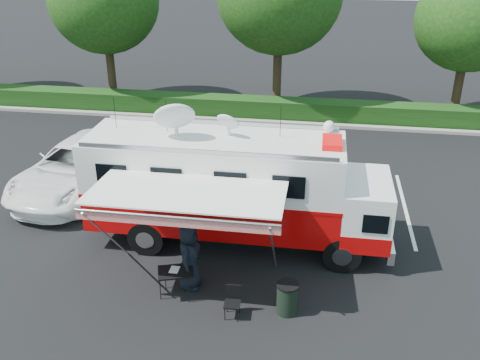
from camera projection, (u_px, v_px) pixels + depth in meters
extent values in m
plane|color=black|center=(238.00, 241.00, 16.88)|extent=(120.00, 120.00, 0.00)
cube|color=#9E998E|center=(354.00, 127.00, 26.08)|extent=(60.00, 0.35, 0.15)
cube|color=black|center=(354.00, 113.00, 26.70)|extent=(60.00, 1.20, 1.00)
cylinder|color=black|center=(111.00, 64.00, 28.73)|extent=(0.44, 0.44, 4.40)
ellipsoid|color=#14380F|center=(104.00, 1.00, 27.32)|extent=(5.63, 5.63, 5.35)
cylinder|color=black|center=(277.00, 67.00, 27.40)|extent=(0.44, 0.44, 4.80)
cylinder|color=black|center=(459.00, 81.00, 26.33)|extent=(0.44, 0.44, 4.00)
ellipsoid|color=#14380F|center=(470.00, 20.00, 25.04)|extent=(5.12, 5.12, 4.86)
cube|color=silver|center=(82.00, 185.00, 20.45)|extent=(0.12, 5.50, 0.01)
cube|color=silver|center=(237.00, 196.00, 19.62)|extent=(0.12, 5.50, 0.01)
cube|color=silver|center=(405.00, 208.00, 18.79)|extent=(0.12, 5.50, 0.01)
cube|color=black|center=(238.00, 226.00, 16.65)|extent=(8.59, 1.40, 0.30)
cylinder|color=black|center=(342.00, 254.00, 15.23)|extent=(1.10, 0.32, 1.10)
cylinder|color=black|center=(341.00, 216.00, 17.18)|extent=(1.10, 0.32, 1.10)
cylinder|color=black|center=(146.00, 238.00, 16.03)|extent=(1.10, 0.32, 1.10)
cylinder|color=black|center=(167.00, 203.00, 17.98)|extent=(1.10, 0.32, 1.10)
cube|color=silver|center=(387.00, 236.00, 16.00)|extent=(0.20, 2.50, 0.40)
cube|color=white|center=(365.00, 207.00, 15.69)|extent=(1.40, 2.50, 1.70)
cube|color=#B40707|center=(363.00, 224.00, 15.95)|extent=(1.42, 2.52, 0.55)
cube|color=black|center=(389.00, 199.00, 15.47)|extent=(0.12, 2.20, 0.70)
cube|color=#B40707|center=(215.00, 203.00, 16.42)|extent=(7.59, 2.50, 1.20)
cube|color=#B40707|center=(215.00, 186.00, 16.15)|extent=(7.61, 2.52, 0.10)
cube|color=white|center=(214.00, 163.00, 15.83)|extent=(7.59, 2.50, 1.40)
cube|color=silver|center=(214.00, 140.00, 15.51)|extent=(7.59, 2.50, 0.08)
cube|color=#CC0505|center=(332.00, 142.00, 14.98)|extent=(0.55, 0.95, 0.16)
sphere|color=white|center=(329.00, 126.00, 15.84)|extent=(0.34, 0.34, 0.34)
ellipsoid|color=silver|center=(174.00, 116.00, 15.22)|extent=(1.20, 1.20, 0.36)
ellipsoid|color=silver|center=(228.00, 122.00, 15.41)|extent=(0.70, 0.70, 0.20)
cylinder|color=black|center=(115.00, 113.00, 16.07)|extent=(0.02, 0.02, 1.00)
cylinder|color=black|center=(166.00, 116.00, 15.85)|extent=(0.02, 0.02, 1.00)
cylinder|color=black|center=(281.00, 122.00, 15.38)|extent=(0.02, 0.02, 1.00)
cube|color=white|center=(187.00, 192.00, 13.57)|extent=(4.99, 2.39, 0.21)
cube|color=red|center=(176.00, 221.00, 12.60)|extent=(4.99, 0.04, 0.28)
cylinder|color=#B2B2B7|center=(175.00, 218.00, 12.53)|extent=(4.99, 0.07, 0.07)
cylinder|color=#B2B2B7|center=(108.00, 236.00, 14.46)|extent=(0.05, 2.58, 2.88)
cylinder|color=#B2B2B7|center=(273.00, 250.00, 13.84)|extent=(0.05, 2.58, 2.88)
imported|color=white|center=(82.00, 189.00, 20.19)|extent=(3.74, 6.77, 1.79)
imported|color=black|center=(191.00, 286.00, 14.80)|extent=(0.66, 0.98, 1.95)
cube|color=black|center=(176.00, 272.00, 14.10)|extent=(1.09, 0.91, 0.04)
cylinder|color=black|center=(160.00, 288.00, 14.10)|extent=(0.02, 0.02, 0.77)
cylinder|color=black|center=(165.00, 277.00, 14.53)|extent=(0.02, 0.02, 0.77)
cylinder|color=black|center=(188.00, 290.00, 14.00)|extent=(0.02, 0.02, 0.77)
cylinder|color=black|center=(193.00, 279.00, 14.43)|extent=(0.02, 0.02, 0.77)
cube|color=silver|center=(174.00, 270.00, 14.14)|extent=(0.24, 0.33, 0.01)
cube|color=black|center=(232.00, 304.00, 13.47)|extent=(0.42, 0.42, 0.04)
cube|color=black|center=(233.00, 292.00, 13.55)|extent=(0.40, 0.05, 0.45)
cylinder|color=black|center=(225.00, 314.00, 13.44)|extent=(0.02, 0.02, 0.40)
cylinder|color=black|center=(227.00, 306.00, 13.72)|extent=(0.02, 0.02, 0.40)
cylinder|color=black|center=(237.00, 315.00, 13.39)|extent=(0.02, 0.02, 0.40)
cylinder|color=black|center=(239.00, 307.00, 13.68)|extent=(0.02, 0.02, 0.40)
cylinder|color=black|center=(287.00, 299.00, 13.63)|extent=(0.54, 0.54, 0.83)
cylinder|color=black|center=(288.00, 285.00, 13.44)|extent=(0.58, 0.58, 0.04)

